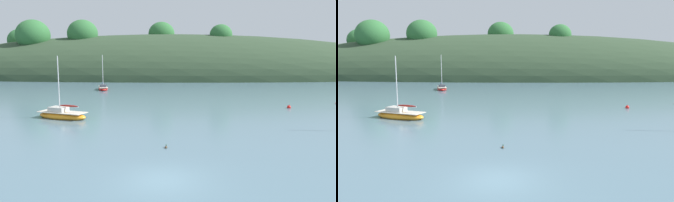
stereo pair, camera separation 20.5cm
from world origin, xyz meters
The scene contains 6 objects.
ground_plane centered at (0.00, 0.00, 0.00)m, with size 400.00×400.00×0.00m, color slate.
far_shoreline_hill centered at (-0.31, 74.62, 0.15)m, with size 150.00×36.00×26.65m.
sailboat_black_sloop centered at (-11.87, 41.93, 0.31)m, with size 2.80×4.82×6.33m.
sailboat_white_near centered at (-10.54, 16.09, 0.35)m, with size 5.72×3.60×6.37m.
mooring_buoy_outer centered at (14.30, 22.61, 0.12)m, with size 0.44×0.44×0.54m.
duck_lone_left centered at (0.07, 5.83, 0.05)m, with size 0.20×0.43×0.24m.
Camera 2 is at (0.73, -16.01, 6.41)m, focal length 35.17 mm.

